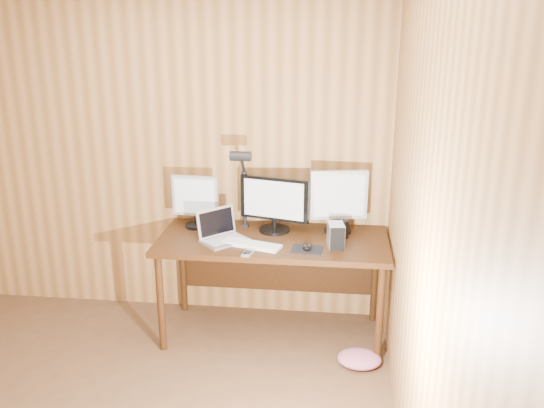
% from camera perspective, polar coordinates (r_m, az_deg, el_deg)
% --- Properties ---
extents(room_shell, '(4.00, 4.00, 4.00)m').
position_cam_1_polar(room_shell, '(2.67, -24.56, -4.90)').
color(room_shell, brown).
rests_on(room_shell, ground).
extents(desk, '(1.60, 0.70, 0.75)m').
position_cam_1_polar(desk, '(4.13, 0.19, -4.67)').
color(desk, '#331B0A').
rests_on(desk, floor).
extents(monitor_center, '(0.50, 0.22, 0.40)m').
position_cam_1_polar(monitor_center, '(4.10, 0.23, 0.03)').
color(monitor_center, black).
rests_on(monitor_center, desk).
extents(monitor_left, '(0.34, 0.16, 0.39)m').
position_cam_1_polar(monitor_left, '(4.21, -7.60, 0.38)').
color(monitor_left, black).
rests_on(monitor_left, desk).
extents(monitor_right, '(0.40, 0.19, 0.46)m').
position_cam_1_polar(monitor_right, '(4.08, 6.63, 0.44)').
color(monitor_right, black).
rests_on(monitor_right, desk).
extents(laptop, '(0.37, 0.37, 0.21)m').
position_cam_1_polar(laptop, '(3.99, -5.07, -2.85)').
color(laptop, silver).
rests_on(laptop, desk).
extents(keyboard, '(0.44, 0.24, 0.02)m').
position_cam_1_polar(keyboard, '(3.89, -2.16, -4.00)').
color(keyboard, white).
rests_on(keyboard, desk).
extents(mousepad, '(0.22, 0.18, 0.00)m').
position_cam_1_polar(mousepad, '(3.84, 3.50, -4.51)').
color(mousepad, black).
rests_on(mousepad, desk).
extents(mouse, '(0.08, 0.12, 0.04)m').
position_cam_1_polar(mouse, '(3.83, 3.51, -4.23)').
color(mouse, black).
rests_on(mouse, mousepad).
extents(hard_drive, '(0.12, 0.16, 0.16)m').
position_cam_1_polar(hard_drive, '(3.87, 6.34, -3.12)').
color(hard_drive, silver).
rests_on(hard_drive, desk).
extents(phone, '(0.07, 0.12, 0.02)m').
position_cam_1_polar(phone, '(3.76, -2.42, -4.90)').
color(phone, silver).
rests_on(phone, desk).
extents(speaker, '(0.05, 0.05, 0.13)m').
position_cam_1_polar(speaker, '(4.04, 7.23, -2.50)').
color(speaker, black).
rests_on(speaker, desk).
extents(desk_lamp, '(0.15, 0.21, 0.64)m').
position_cam_1_polar(desk_lamp, '(4.07, -2.94, 2.64)').
color(desk_lamp, black).
rests_on(desk_lamp, desk).
extents(fabric_pile, '(0.36, 0.32, 0.09)m').
position_cam_1_polar(fabric_pile, '(4.02, 8.64, -14.94)').
color(fabric_pile, '#BB5A74').
rests_on(fabric_pile, floor).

